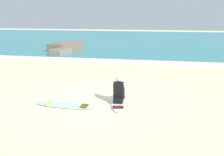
# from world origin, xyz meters

# --- Properties ---
(ground_plane) EXTENTS (80.00, 80.00, 0.00)m
(ground_plane) POSITION_xyz_m (0.00, 0.00, 0.00)
(ground_plane) COLOR beige
(sea) EXTENTS (80.00, 28.00, 0.10)m
(sea) POSITION_xyz_m (0.00, 20.57, 0.05)
(sea) COLOR teal
(sea) RESTS_ON ground
(breaking_foam) EXTENTS (80.00, 0.90, 0.11)m
(breaking_foam) POSITION_xyz_m (0.00, 6.87, 0.06)
(breaking_foam) COLOR white
(breaking_foam) RESTS_ON ground
(surfboard_main) EXTENTS (0.80, 2.07, 0.08)m
(surfboard_main) POSITION_xyz_m (0.90, -0.29, 0.04)
(surfboard_main) COLOR silver
(surfboard_main) RESTS_ON ground
(surfer_seated) EXTENTS (0.38, 0.70, 0.95)m
(surfer_seated) POSITION_xyz_m (0.94, -0.40, 0.44)
(surfer_seated) COLOR black
(surfer_seated) RESTS_ON surfboard_main
(surfboard_spare_near) EXTENTS (2.19, 0.61, 0.08)m
(surfboard_spare_near) POSITION_xyz_m (-0.83, -0.98, 0.04)
(surfboard_spare_near) COLOR #9ED1E5
(surfboard_spare_near) RESTS_ON ground
(rock_outcrop_distant) EXTENTS (2.83, 3.26, 0.85)m
(rock_outcrop_distant) POSITION_xyz_m (-5.02, 9.90, 0.36)
(rock_outcrop_distant) COLOR #756656
(rock_outcrop_distant) RESTS_ON ground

